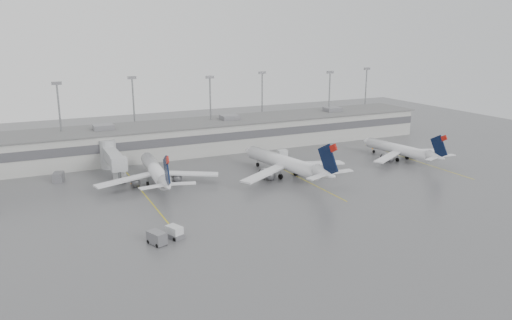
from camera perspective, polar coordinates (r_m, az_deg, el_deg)
name	(u,v)px	position (r m, az deg, el deg)	size (l,w,h in m)	color
ground	(278,223)	(88.14, 2.57, -7.18)	(260.00, 260.00, 0.00)	#4B4B4D
terminal	(179,138)	(138.73, -8.74, 2.52)	(152.00, 17.00, 9.45)	#A7A7A2
light_masts	(172,107)	(142.82, -9.54, 6.03)	(142.40, 8.00, 20.60)	gray
jet_bridge_right	(111,156)	(122.69, -16.22, 0.39)	(4.00, 17.20, 7.00)	#9B9EA0
stand_markings	(227,186)	(108.67, -3.39, -2.95)	(105.25, 40.00, 0.01)	#CDBC0C
jet_mid_left	(156,171)	(110.57, -11.33, -1.28)	(26.77, 30.10, 9.74)	silver
jet_mid_right	(287,163)	(114.39, 3.54, -0.35)	(28.75, 32.51, 10.60)	silver
jet_far_right	(401,150)	(134.77, 16.29, 1.13)	(24.25, 27.36, 8.88)	silver
baggage_tug	(174,233)	(82.75, -9.31, -8.26)	(2.97, 3.62, 2.02)	silver
baggage_cart	(157,238)	(80.83, -11.27, -8.71)	(2.89, 3.64, 2.05)	slate
gse_uld_b	(120,175)	(117.12, -15.30, -1.71)	(2.53, 1.69, 1.79)	silver
gse_uld_c	(282,153)	(133.82, 3.04, 0.78)	(2.52, 1.68, 1.78)	silver
gse_loader	(58,177)	(119.65, -21.65, -1.83)	(2.06, 3.30, 2.06)	slate
cone_b	(131,182)	(113.19, -14.05, -2.48)	(0.43, 0.43, 0.68)	orange
cone_c	(286,163)	(125.77, 3.40, -0.35)	(0.50, 0.50, 0.80)	orange
cone_d	(372,148)	(146.29, 13.16, 1.37)	(0.40, 0.40, 0.64)	orange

